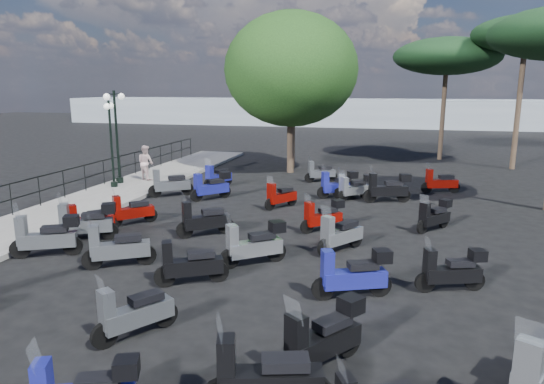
% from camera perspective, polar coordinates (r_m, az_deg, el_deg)
% --- Properties ---
extents(ground, '(120.00, 120.00, 0.00)m').
position_cam_1_polar(ground, '(14.16, -6.07, -6.06)').
color(ground, black).
rests_on(ground, ground).
extents(sidewalk, '(3.00, 30.00, 0.15)m').
position_cam_1_polar(sidewalk, '(19.70, -20.98, -1.34)').
color(sidewalk, slate).
rests_on(sidewalk, ground).
extents(railing, '(0.04, 26.04, 1.10)m').
position_cam_1_polar(railing, '(20.15, -24.51, 1.05)').
color(railing, black).
rests_on(railing, sidewalk).
extents(lamp_post_1, '(0.58, 1.03, 3.72)m').
position_cam_1_polar(lamp_post_1, '(22.01, -18.41, 6.02)').
color(lamp_post_1, black).
rests_on(lamp_post_1, sidewalk).
extents(lamp_post_2, '(0.43, 1.21, 4.12)m').
position_cam_1_polar(lamp_post_2, '(22.85, -17.83, 6.85)').
color(lamp_post_2, black).
rests_on(lamp_post_2, sidewalk).
extents(pedestrian_far, '(0.97, 0.88, 1.62)m').
position_cam_1_polar(pedestrian_far, '(23.48, -14.64, 3.38)').
color(pedestrian_far, beige).
rests_on(pedestrian_far, sidewalk).
extents(scooter_2, '(1.70, 1.02, 1.46)m').
position_cam_1_polar(scooter_2, '(14.19, -24.99, -4.82)').
color(scooter_2, black).
rests_on(scooter_2, ground).
extents(scooter_3, '(1.20, 1.23, 1.29)m').
position_cam_1_polar(scooter_3, '(16.52, -16.19, -2.19)').
color(scooter_3, black).
rests_on(scooter_3, ground).
extents(scooter_4, '(1.59, 1.17, 1.48)m').
position_cam_1_polar(scooter_4, '(20.32, -11.93, 0.89)').
color(scooter_4, black).
rests_on(scooter_4, ground).
extents(scooter_5, '(0.89, 1.61, 1.37)m').
position_cam_1_polar(scooter_5, '(21.81, -6.43, 1.74)').
color(scooter_5, black).
rests_on(scooter_5, ground).
extents(scooter_6, '(1.04, 1.44, 1.33)m').
position_cam_1_polar(scooter_6, '(9.28, -15.99, -13.62)').
color(scooter_6, black).
rests_on(scooter_6, ground).
extents(scooter_7, '(1.55, 0.96, 1.36)m').
position_cam_1_polar(scooter_7, '(11.30, -9.66, -8.46)').
color(scooter_7, black).
rests_on(scooter_7, ground).
extents(scooter_8, '(1.62, 1.05, 1.44)m').
position_cam_1_polar(scooter_8, '(12.75, -17.76, -6.33)').
color(scooter_8, black).
rests_on(scooter_8, ground).
extents(scooter_9, '(1.51, 1.15, 1.42)m').
position_cam_1_polar(scooter_9, '(14.76, -8.02, -3.34)').
color(scooter_9, black).
rests_on(scooter_9, ground).
extents(scooter_10, '(1.30, 1.46, 1.42)m').
position_cam_1_polar(scooter_10, '(19.47, -7.16, 0.63)').
color(scooter_10, black).
rests_on(scooter_10, ground).
extents(scooter_11, '(1.47, 0.90, 1.29)m').
position_cam_1_polar(scooter_11, '(23.09, 5.70, 2.28)').
color(scooter_11, black).
rests_on(scooter_11, ground).
extents(scooter_13, '(1.21, 1.49, 1.40)m').
position_cam_1_polar(scooter_13, '(8.08, 6.02, -16.76)').
color(scooter_13, black).
rests_on(scooter_13, ground).
extents(scooter_14, '(1.51, 1.26, 1.43)m').
position_cam_1_polar(scooter_14, '(12.30, -2.12, -6.21)').
color(scooter_14, black).
rests_on(scooter_14, ground).
extents(scooter_15, '(1.27, 1.18, 1.25)m').
position_cam_1_polar(scooter_15, '(15.22, 6.02, -2.89)').
color(scooter_15, black).
rests_on(scooter_15, ground).
extents(scooter_16, '(0.98, 1.39, 1.27)m').
position_cam_1_polar(scooter_16, '(18.00, 1.00, -0.54)').
color(scooter_16, black).
rests_on(scooter_16, ground).
extents(scooter_17, '(1.60, 1.04, 1.40)m').
position_cam_1_polar(scooter_17, '(19.85, 7.79, 0.81)').
color(scooter_17, black).
rests_on(scooter_17, ground).
extents(scooter_18, '(1.79, 0.78, 1.46)m').
position_cam_1_polar(scooter_18, '(7.14, -0.86, -21.20)').
color(scooter_18, black).
rests_on(scooter_18, ground).
extents(scooter_20, '(1.66, 0.91, 1.40)m').
position_cam_1_polar(scooter_20, '(10.59, 9.53, -9.59)').
color(scooter_20, black).
rests_on(scooter_20, ground).
extents(scooter_21, '(1.12, 1.47, 1.38)m').
position_cam_1_polar(scooter_21, '(13.41, 8.01, -5.01)').
color(scooter_21, black).
rests_on(scooter_21, ground).
extents(scooter_22, '(1.19, 1.13, 1.23)m').
position_cam_1_polar(scooter_22, '(19.56, 9.52, 0.28)').
color(scooter_22, black).
rests_on(scooter_22, ground).
extents(scooter_23, '(1.58, 0.70, 1.29)m').
position_cam_1_polar(scooter_23, '(19.79, 9.59, 0.60)').
color(scooter_23, black).
rests_on(scooter_23, ground).
extents(scooter_25, '(1.04, 1.71, 1.49)m').
position_cam_1_polar(scooter_25, '(8.27, 28.70, -17.68)').
color(scooter_25, black).
rests_on(scooter_25, ground).
extents(scooter_26, '(1.53, 0.75, 1.26)m').
position_cam_1_polar(scooter_26, '(11.49, 20.37, -8.71)').
color(scooter_26, black).
rests_on(scooter_26, ground).
extents(scooter_27, '(1.11, 1.28, 1.23)m').
position_cam_1_polar(scooter_27, '(16.02, 18.54, -2.73)').
color(scooter_27, black).
rests_on(scooter_27, ground).
extents(scooter_28, '(1.82, 0.85, 1.49)m').
position_cam_1_polar(scooter_28, '(19.36, 13.47, 0.40)').
color(scooter_28, black).
rests_on(scooter_28, ground).
extents(scooter_29, '(1.63, 0.74, 1.33)m').
position_cam_1_polar(scooter_29, '(21.73, 19.14, 1.07)').
color(scooter_29, black).
rests_on(scooter_29, ground).
extents(scooter_30, '(1.70, 1.02, 1.46)m').
position_cam_1_polar(scooter_30, '(15.19, -21.02, -3.39)').
color(scooter_30, black).
rests_on(scooter_30, ground).
extents(scooter_32, '(1.20, 1.23, 1.29)m').
position_cam_1_polar(scooter_32, '(15.73, -20.66, -3.23)').
color(scooter_32, black).
rests_on(scooter_32, ground).
extents(broadleaf_tree, '(6.77, 6.77, 8.15)m').
position_cam_1_polar(broadleaf_tree, '(25.29, 2.26, 14.17)').
color(broadleaf_tree, '#38281E').
rests_on(broadleaf_tree, ground).
extents(pine_0, '(6.33, 6.33, 7.31)m').
position_cam_1_polar(pine_0, '(31.74, 19.90, 14.76)').
color(pine_0, '#38281E').
rests_on(pine_0, ground).
extents(pine_1, '(5.51, 5.51, 8.10)m').
position_cam_1_polar(pine_1, '(29.58, 27.73, 16.11)').
color(pine_1, '#38281E').
rests_on(pine_1, ground).
extents(pine_2, '(5.35, 5.35, 7.03)m').
position_cam_1_polar(pine_2, '(27.02, 2.51, 15.75)').
color(pine_2, '#38281E').
rests_on(pine_2, ground).
extents(distant_hills, '(70.00, 8.00, 3.00)m').
position_cam_1_polar(distant_hills, '(57.85, 9.66, 9.23)').
color(distant_hills, gray).
rests_on(distant_hills, ground).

